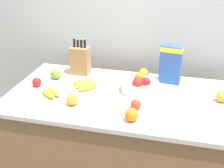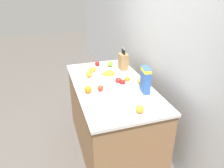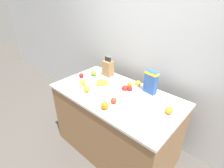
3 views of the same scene
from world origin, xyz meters
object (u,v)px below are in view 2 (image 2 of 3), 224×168
(knife_block, at_px, (123,61))
(orange_front_left, at_px, (140,81))
(banana_bunch_right, at_px, (109,73))
(apple_middle, at_px, (100,88))
(orange_front_right, at_px, (140,109))
(banana_bunch_left, at_px, (92,69))
(orange_by_cereal, at_px, (88,89))
(fruit_bowl, at_px, (122,84))
(apple_front, at_px, (110,64))
(apple_by_knife_block, at_px, (97,64))
(cereal_box, at_px, (146,79))
(orange_mid_right, at_px, (89,74))

(knife_block, distance_m, orange_front_left, 0.50)
(banana_bunch_right, distance_m, apple_middle, 0.46)
(orange_front_right, bearing_deg, knife_block, 167.94)
(banana_bunch_left, height_order, orange_by_cereal, orange_by_cereal)
(orange_by_cereal, height_order, orange_front_right, orange_by_cereal)
(fruit_bowl, bearing_deg, orange_front_right, -2.61)
(apple_front, height_order, orange_front_right, apple_front)
(apple_by_knife_block, xyz_separation_m, orange_front_right, (1.27, 0.08, 0.01))
(apple_middle, relative_size, orange_by_cereal, 0.83)
(apple_by_knife_block, distance_m, orange_front_left, 0.79)
(cereal_box, bearing_deg, banana_bunch_left, -144.18)
(fruit_bowl, relative_size, orange_front_left, 3.56)
(orange_front_left, bearing_deg, banana_bunch_left, -141.42)
(orange_front_right, bearing_deg, banana_bunch_right, -179.22)
(orange_front_right, bearing_deg, fruit_bowl, 177.39)
(banana_bunch_right, relative_size, apple_middle, 3.09)
(banana_bunch_right, distance_m, orange_by_cereal, 0.54)
(cereal_box, relative_size, apple_by_knife_block, 4.27)
(banana_bunch_left, bearing_deg, apple_front, 105.99)
(banana_bunch_right, height_order, orange_front_left, orange_front_left)
(apple_front, height_order, orange_by_cereal, same)
(orange_front_right, bearing_deg, apple_middle, -155.94)
(banana_bunch_right, relative_size, orange_front_right, 2.65)
(banana_bunch_left, relative_size, banana_bunch_right, 0.82)
(cereal_box, xyz_separation_m, orange_mid_right, (-0.57, -0.49, -0.12))
(fruit_bowl, xyz_separation_m, orange_front_left, (-0.01, 0.23, -0.00))
(cereal_box, bearing_deg, orange_front_right, -24.23)
(banana_bunch_left, distance_m, orange_front_left, 0.71)
(apple_front, bearing_deg, cereal_box, 9.38)
(fruit_bowl, relative_size, apple_middle, 3.89)
(orange_by_cereal, bearing_deg, apple_by_knife_block, 158.55)
(banana_bunch_right, distance_m, apple_by_knife_block, 0.35)
(apple_front, height_order, orange_front_left, apple_front)
(apple_front, distance_m, apple_middle, 0.73)
(apple_middle, bearing_deg, orange_front_right, 24.06)
(apple_front, bearing_deg, knife_block, 44.14)
(apple_middle, bearing_deg, knife_block, 138.61)
(fruit_bowl, height_order, orange_front_left, fruit_bowl)
(banana_bunch_left, xyz_separation_m, orange_mid_right, (0.19, -0.09, 0.02))
(banana_bunch_left, height_order, orange_mid_right, orange_mid_right)
(knife_block, height_order, apple_by_knife_block, knife_block)
(cereal_box, bearing_deg, apple_middle, -103.01)
(cereal_box, bearing_deg, orange_by_cereal, -98.35)
(banana_bunch_left, bearing_deg, banana_bunch_right, 43.25)
(knife_block, distance_m, orange_mid_right, 0.52)
(banana_bunch_right, height_order, orange_front_right, orange_front_right)
(banana_bunch_right, bearing_deg, cereal_box, 22.17)
(knife_block, relative_size, apple_middle, 4.73)
(banana_bunch_left, bearing_deg, apple_by_knife_block, 145.41)
(apple_front, relative_size, orange_front_right, 1.04)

